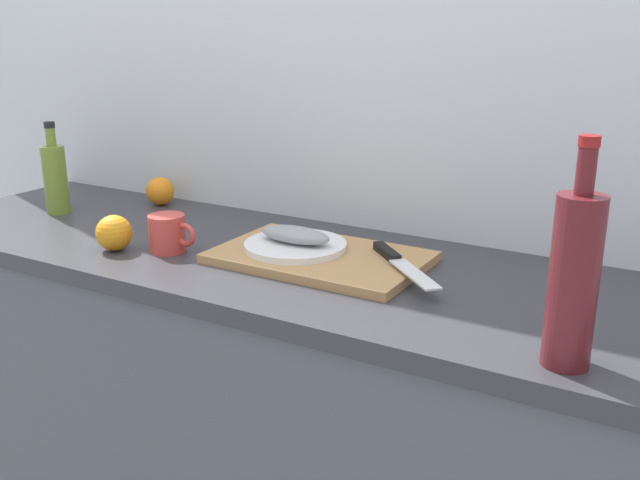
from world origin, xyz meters
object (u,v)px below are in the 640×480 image
(white_plate, at_px, (295,246))
(fish_fillet, at_px, (295,235))
(cutting_board, at_px, (320,257))
(chef_knife, at_px, (396,260))
(orange_0, at_px, (114,233))
(olive_oil_bottle, at_px, (55,177))
(coffee_mug_0, at_px, (168,233))
(wine_bottle, at_px, (574,278))

(white_plate, distance_m, fish_fillet, 0.03)
(cutting_board, relative_size, white_plate, 1.99)
(fish_fillet, height_order, chef_knife, fish_fillet)
(fish_fillet, height_order, orange_0, orange_0)
(olive_oil_bottle, bearing_deg, fish_fillet, 0.19)
(white_plate, relative_size, coffee_mug_0, 1.86)
(olive_oil_bottle, bearing_deg, chef_knife, 1.30)
(chef_knife, height_order, coffee_mug_0, coffee_mug_0)
(chef_knife, distance_m, olive_oil_bottle, 1.02)
(wine_bottle, bearing_deg, olive_oil_bottle, 170.86)
(fish_fillet, height_order, olive_oil_bottle, olive_oil_bottle)
(chef_knife, height_order, orange_0, orange_0)
(fish_fillet, bearing_deg, white_plate, 90.00)
(white_plate, bearing_deg, chef_knife, 4.89)
(fish_fillet, xyz_separation_m, wine_bottle, (0.64, -0.23, 0.09))
(olive_oil_bottle, xyz_separation_m, coffee_mug_0, (0.50, -0.11, -0.06))
(fish_fillet, xyz_separation_m, chef_knife, (0.24, 0.02, -0.02))
(olive_oil_bottle, height_order, wine_bottle, wine_bottle)
(coffee_mug_0, bearing_deg, white_plate, 21.99)
(olive_oil_bottle, height_order, orange_0, olive_oil_bottle)
(coffee_mug_0, distance_m, orange_0, 0.13)
(wine_bottle, distance_m, coffee_mug_0, 0.92)
(white_plate, bearing_deg, orange_0, -156.83)
(olive_oil_bottle, bearing_deg, coffee_mug_0, -12.20)
(chef_knife, distance_m, coffee_mug_0, 0.53)
(fish_fillet, bearing_deg, olive_oil_bottle, -179.81)
(olive_oil_bottle, bearing_deg, wine_bottle, -9.14)
(cutting_board, height_order, olive_oil_bottle, olive_oil_bottle)
(cutting_board, distance_m, chef_knife, 0.18)
(chef_knife, bearing_deg, white_plate, -132.24)
(cutting_board, xyz_separation_m, wine_bottle, (0.57, -0.23, 0.13))
(white_plate, distance_m, chef_knife, 0.24)
(chef_knife, bearing_deg, orange_0, -120.54)
(fish_fillet, height_order, coffee_mug_0, coffee_mug_0)
(olive_oil_bottle, height_order, coffee_mug_0, olive_oil_bottle)
(white_plate, height_order, chef_knife, chef_knife)
(chef_knife, xyz_separation_m, coffee_mug_0, (-0.51, -0.13, 0.01))
(cutting_board, bearing_deg, orange_0, -159.53)
(white_plate, xyz_separation_m, olive_oil_bottle, (-0.78, -0.00, 0.07))
(wine_bottle, bearing_deg, chef_knife, 147.81)
(olive_oil_bottle, relative_size, coffee_mug_0, 2.03)
(chef_knife, xyz_separation_m, wine_bottle, (0.40, -0.25, 0.11))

